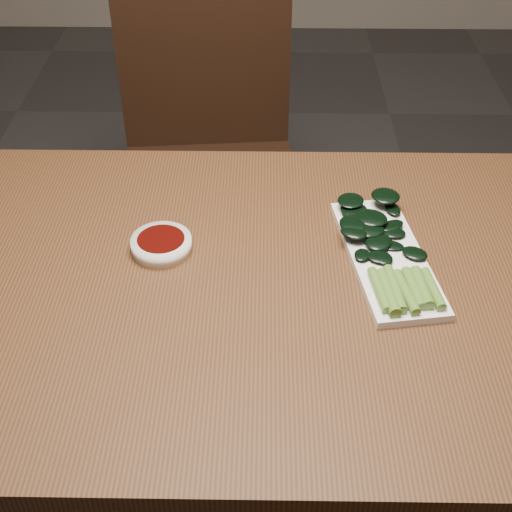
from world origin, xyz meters
The scene contains 5 objects.
table centered at (0.00, 0.00, 0.68)m, with size 1.40×0.80×0.75m.
chair_far centered at (-0.15, 0.83, 0.49)m, with size 0.51×0.51×0.89m.
sauce_bowl centered at (-0.17, 0.07, 0.76)m, with size 0.10×0.10×0.03m.
serving_plate centered at (0.21, 0.05, 0.76)m, with size 0.17×0.33×0.01m.
gai_lan centered at (0.20, 0.05, 0.78)m, with size 0.16×0.33×0.03m.
Camera 1 is at (0.00, -0.87, 1.50)m, focal length 50.00 mm.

